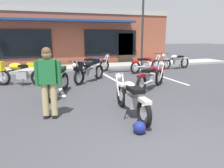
{
  "coord_description": "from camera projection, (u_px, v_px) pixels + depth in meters",
  "views": [
    {
      "loc": [
        -1.94,
        -2.5,
        1.92
      ],
      "look_at": [
        0.05,
        3.21,
        0.55
      ],
      "focal_mm": 34.22,
      "sensor_mm": 36.0,
      "label": 1
    }
  ],
  "objects": [
    {
      "name": "motorcycle_silver_naked",
      "position": [
        17.0,
        72.0,
        8.36
      ],
      "size": [
        2.02,
        1.03,
        0.98
      ],
      "color": "black",
      "rests_on": "ground_plane"
    },
    {
      "name": "parking_lot_lamp_post",
      "position": [
        144.0,
        11.0,
        12.24
      ],
      "size": [
        0.24,
        0.76,
        5.15
      ],
      "color": "#2D2D33",
      "rests_on": "ground_plane"
    },
    {
      "name": "ground_plane",
      "position": [
        109.0,
        101.0,
        6.43
      ],
      "size": [
        80.0,
        80.0,
        0.0
      ],
      "primitive_type": "plane",
      "color": "#3D3D42"
    },
    {
      "name": "sidewalk_kerb",
      "position": [
        73.0,
        67.0,
        12.77
      ],
      "size": [
        22.0,
        1.8,
        0.14
      ],
      "primitive_type": "cube",
      "color": "#A8A59E",
      "rests_on": "ground_plane"
    },
    {
      "name": "traffic_cone",
      "position": [
        165.0,
        65.0,
        12.36
      ],
      "size": [
        0.34,
        0.34,
        0.53
      ],
      "color": "orange",
      "rests_on": "ground_plane"
    },
    {
      "name": "motorcycle_blue_standard",
      "position": [
        151.0,
        77.0,
        7.81
      ],
      "size": [
        1.83,
        1.42,
        0.98
      ],
      "color": "black",
      "rests_on": "ground_plane"
    },
    {
      "name": "person_by_back_row",
      "position": [
        48.0,
        79.0,
        4.9
      ],
      "size": [
        0.61,
        0.35,
        1.68
      ],
      "color": "black",
      "rests_on": "ground_plane"
    },
    {
      "name": "motorcycle_red_sportbike",
      "position": [
        57.0,
        80.0,
        6.83
      ],
      "size": [
        1.14,
        1.98,
        0.98
      ],
      "color": "black",
      "rests_on": "ground_plane"
    },
    {
      "name": "motorcycle_foreground_classic",
      "position": [
        131.0,
        97.0,
        5.17
      ],
      "size": [
        0.66,
        2.11,
        0.98
      ],
      "color": "black",
      "rests_on": "ground_plane"
    },
    {
      "name": "helmet_on_pavement",
      "position": [
        139.0,
        128.0,
        4.26
      ],
      "size": [
        0.26,
        0.26,
        0.26
      ],
      "color": "navy",
      "rests_on": "ground_plane"
    },
    {
      "name": "motorcycle_green_cafe_racer",
      "position": [
        146.0,
        64.0,
        11.37
      ],
      "size": [
        2.07,
        0.89,
        0.98
      ],
      "color": "black",
      "rests_on": "ground_plane"
    },
    {
      "name": "motorcycle_black_cruiser",
      "position": [
        88.0,
        70.0,
        8.92
      ],
      "size": [
        1.73,
        1.57,
        0.98
      ],
      "color": "black",
      "rests_on": "ground_plane"
    },
    {
      "name": "painted_stall_lines",
      "position": [
        85.0,
        80.0,
        9.47
      ],
      "size": [
        7.46,
        4.8,
        0.01
      ],
      "color": "silver",
      "rests_on": "ground_plane"
    },
    {
      "name": "brick_storefront_building",
      "position": [
        63.0,
        37.0,
        16.11
      ],
      "size": [
        14.34,
        6.52,
        3.63
      ],
      "color": "brown",
      "rests_on": "ground_plane"
    },
    {
      "name": "motorcycle_cream_vintage",
      "position": [
        176.0,
        61.0,
        12.58
      ],
      "size": [
        2.1,
        0.75,
        0.98
      ],
      "color": "black",
      "rests_on": "ground_plane"
    },
    {
      "name": "motorcycle_orange_scrambler",
      "position": [
        94.0,
        64.0,
        11.26
      ],
      "size": [
        2.01,
        1.06,
        0.98
      ],
      "color": "black",
      "rests_on": "ground_plane"
    }
  ]
}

